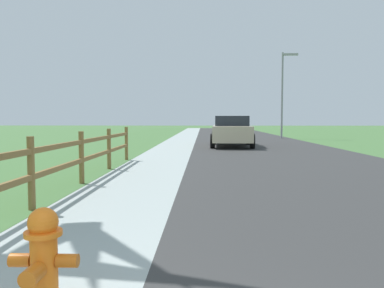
% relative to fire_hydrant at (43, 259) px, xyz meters
% --- Properties ---
extents(ground_plane, '(120.00, 120.00, 0.00)m').
position_rel_fire_hydrant_xyz_m(ground_plane, '(0.65, 23.20, -0.40)').
color(ground_plane, '#45703A').
extents(road_asphalt, '(7.00, 66.00, 0.01)m').
position_rel_fire_hydrant_xyz_m(road_asphalt, '(4.15, 25.20, -0.39)').
color(road_asphalt, '#333333').
rests_on(road_asphalt, ground).
extents(curb_concrete, '(6.00, 66.00, 0.01)m').
position_rel_fire_hydrant_xyz_m(curb_concrete, '(-2.35, 25.20, -0.39)').
color(curb_concrete, '#9EAAA7').
rests_on(curb_concrete, ground).
extents(grass_verge, '(5.00, 66.00, 0.00)m').
position_rel_fire_hydrant_xyz_m(grass_verge, '(-3.85, 25.20, -0.39)').
color(grass_verge, '#45703A').
rests_on(grass_verge, ground).
extents(fire_hydrant, '(0.50, 0.43, 0.77)m').
position_rel_fire_hydrant_xyz_m(fire_hydrant, '(0.00, 0.00, 0.00)').
color(fire_hydrant, orange).
rests_on(fire_hydrant, ground).
extents(rail_fence, '(0.11, 12.25, 1.15)m').
position_rel_fire_hydrant_xyz_m(rail_fence, '(-1.49, 4.30, 0.27)').
color(rail_fence, brown).
rests_on(rail_fence, ground).
extents(parked_suv_beige, '(2.30, 4.97, 1.57)m').
position_rel_fire_hydrant_xyz_m(parked_suv_beige, '(2.63, 17.30, 0.41)').
color(parked_suv_beige, '#C6B793').
rests_on(parked_suv_beige, ground).
extents(street_lamp, '(1.17, 0.20, 6.23)m').
position_rel_fire_hydrant_xyz_m(street_lamp, '(6.98, 25.45, 3.32)').
color(street_lamp, gray).
rests_on(street_lamp, ground).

